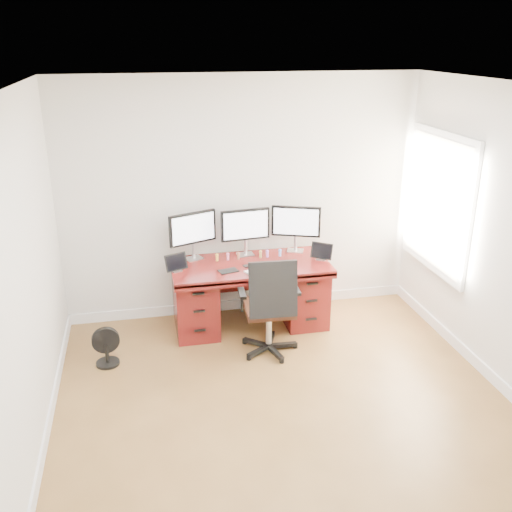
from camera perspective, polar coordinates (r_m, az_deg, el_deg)
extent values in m
plane|color=brown|center=(4.99, 3.73, -16.45)|extent=(4.50, 4.50, 0.00)
cube|color=silver|center=(6.38, -1.41, 5.73)|extent=(4.00, 0.10, 2.70)
cube|color=white|center=(6.35, 17.73, 5.12)|extent=(0.04, 1.30, 1.50)
cube|color=white|center=(6.34, 17.58, 5.12)|extent=(0.01, 1.15, 1.35)
cube|color=#581311|center=(6.16, -0.58, -0.97)|extent=(1.70, 0.80, 0.05)
cube|color=#581311|center=(6.26, -6.07, -4.48)|extent=(0.45, 0.70, 0.70)
cube|color=#581311|center=(6.47, 4.65, -3.53)|extent=(0.45, 0.70, 0.70)
cube|color=#440D0C|center=(6.52, -1.09, -1.83)|extent=(0.74, 0.03, 0.40)
cylinder|color=black|center=(5.98, 1.27, -9.03)|extent=(0.60, 0.60, 0.08)
cylinder|color=silver|center=(5.86, 1.29, -6.98)|extent=(0.06, 0.06, 0.40)
cube|color=#381C10|center=(5.77, 1.30, -5.21)|extent=(0.51, 0.49, 0.07)
cube|color=black|center=(5.44, 1.72, -3.37)|extent=(0.47, 0.08, 0.56)
cube|color=black|center=(5.65, -1.41, -3.73)|extent=(0.08, 0.25, 0.03)
cube|color=black|center=(5.74, 4.01, -3.39)|extent=(0.08, 0.25, 0.03)
cylinder|color=black|center=(5.94, -14.59, -10.31)|extent=(0.23, 0.23, 0.03)
cylinder|color=black|center=(5.88, -14.69, -9.39)|extent=(0.04, 0.04, 0.19)
cylinder|color=black|center=(5.81, -14.81, -8.23)|extent=(0.27, 0.08, 0.27)
cube|color=silver|center=(6.32, -6.23, -0.22)|extent=(0.22, 0.20, 0.01)
cylinder|color=silver|center=(6.29, -6.26, 0.50)|extent=(0.04, 0.04, 0.18)
cube|color=black|center=(6.20, -6.35, 2.79)|extent=(0.52, 0.24, 0.35)
cube|color=white|center=(6.19, -6.27, 2.74)|extent=(0.47, 0.19, 0.30)
cube|color=silver|center=(6.40, -1.06, 0.17)|extent=(0.19, 0.16, 0.01)
cylinder|color=silver|center=(6.37, -1.06, 0.88)|extent=(0.04, 0.04, 0.18)
cube|color=black|center=(6.28, -1.08, 3.15)|extent=(0.55, 0.09, 0.35)
cube|color=white|center=(6.26, -1.03, 3.10)|extent=(0.50, 0.05, 0.30)
cube|color=silver|center=(6.52, 3.95, 0.54)|extent=(0.22, 0.20, 0.01)
cylinder|color=silver|center=(6.50, 3.96, 1.25)|extent=(0.04, 0.04, 0.18)
cube|color=black|center=(6.41, 4.02, 3.47)|extent=(0.53, 0.23, 0.35)
cube|color=white|center=(6.39, 4.01, 3.42)|extent=(0.47, 0.18, 0.30)
cube|color=silver|center=(6.01, -7.94, -1.45)|extent=(0.12, 0.11, 0.01)
cube|color=black|center=(5.97, -7.99, -0.62)|extent=(0.25, 0.15, 0.17)
cube|color=silver|center=(6.30, 6.57, -0.31)|extent=(0.13, 0.12, 0.01)
cube|color=black|center=(6.27, 6.61, 0.49)|extent=(0.23, 0.20, 0.17)
cube|color=silver|center=(5.96, 0.27, -1.44)|extent=(0.32, 0.23, 0.01)
cube|color=silver|center=(6.00, 2.17, -1.31)|extent=(0.17, 0.17, 0.01)
cube|color=black|center=(5.96, -2.79, -1.49)|extent=(0.22, 0.17, 0.01)
cube|color=black|center=(6.09, -0.68, -0.94)|extent=(0.14, 0.10, 0.01)
cylinder|color=gold|center=(6.23, -3.92, -0.25)|extent=(0.03, 0.03, 0.06)
sphere|color=gold|center=(6.21, -3.93, 0.09)|extent=(0.03, 0.03, 0.03)
cylinder|color=pink|center=(6.24, -2.83, -0.17)|extent=(0.03, 0.03, 0.06)
sphere|color=pink|center=(6.23, -2.83, 0.18)|extent=(0.03, 0.03, 0.03)
cylinder|color=#8E5B44|center=(6.26, -1.77, -0.09)|extent=(0.03, 0.03, 0.06)
sphere|color=#8E5B44|center=(6.25, -1.78, 0.26)|extent=(0.03, 0.03, 0.03)
cylinder|color=#CBB559|center=(6.31, 0.46, 0.08)|extent=(0.03, 0.03, 0.06)
sphere|color=#CBB559|center=(6.29, 0.46, 0.42)|extent=(0.03, 0.03, 0.03)
cylinder|color=#9B62CE|center=(6.32, 1.14, 0.13)|extent=(0.03, 0.03, 0.06)
sphere|color=#9B62CE|center=(6.31, 1.15, 0.47)|extent=(0.03, 0.03, 0.03)
cylinder|color=#668FED|center=(6.36, 2.41, 0.23)|extent=(0.03, 0.03, 0.06)
sphere|color=#668FED|center=(6.34, 2.41, 0.57)|extent=(0.03, 0.03, 0.03)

